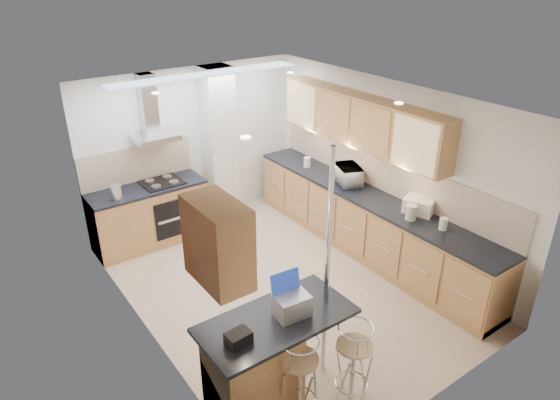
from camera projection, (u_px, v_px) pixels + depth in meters
ground at (283, 285)px, 6.65m from camera, size 4.80×4.80×0.00m
room_shell at (286, 164)px, 6.42m from camera, size 3.64×4.84×2.51m
right_counter at (366, 223)px, 7.24m from camera, size 0.63×4.40×0.92m
back_counter at (150, 215)px, 7.49m from camera, size 1.70×0.63×0.92m
peninsula at (277, 357)px, 4.80m from camera, size 1.47×0.72×0.94m
microwave at (348, 175)px, 7.35m from camera, size 0.48×0.57×0.27m
laptop at (292, 305)px, 4.60m from camera, size 0.34×0.26×0.22m
bag at (238, 338)px, 4.27m from camera, size 0.22×0.17×0.12m
bar_stool_near at (299, 379)px, 4.56m from camera, size 0.50×0.50×0.93m
bar_stool_end at (353, 364)px, 4.75m from camera, size 0.51×0.51×0.90m
jar_a at (346, 176)px, 7.45m from camera, size 0.15×0.15×0.17m
jar_b at (307, 162)px, 7.95m from camera, size 0.12×0.12×0.16m
jar_c at (411, 212)px, 6.34m from camera, size 0.17×0.17×0.20m
jar_d at (443, 224)px, 6.11m from camera, size 0.10×0.10×0.15m
bread_bin at (419, 205)px, 6.52m from camera, size 0.42×0.46×0.20m
kettle at (117, 192)px, 6.86m from camera, size 0.16×0.16×0.21m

